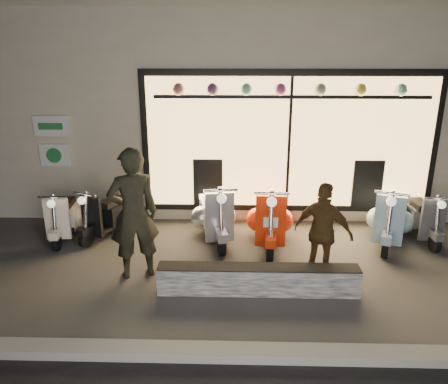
# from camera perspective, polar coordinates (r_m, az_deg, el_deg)

# --- Properties ---
(ground) EXTENTS (40.00, 40.00, 0.00)m
(ground) POSITION_cam_1_polar(r_m,az_deg,el_deg) (6.81, 2.92, -10.06)
(ground) COLOR #383533
(ground) RESTS_ON ground
(kerb) EXTENTS (40.00, 0.25, 0.12)m
(kerb) POSITION_cam_1_polar(r_m,az_deg,el_deg) (5.10, 3.41, -20.28)
(kerb) COLOR slate
(kerb) RESTS_ON ground
(shop_building) EXTENTS (10.20, 6.23, 4.20)m
(shop_building) POSITION_cam_1_polar(r_m,az_deg,el_deg) (11.02, 2.59, 12.52)
(shop_building) COLOR beige
(shop_building) RESTS_ON ground
(graffiti_barrier) EXTENTS (2.76, 0.28, 0.40)m
(graffiti_barrier) POSITION_cam_1_polar(r_m,az_deg,el_deg) (6.15, 4.48, -11.33)
(graffiti_barrier) COLOR black
(graffiti_barrier) RESTS_ON ground
(scooter_silver) EXTENTS (0.66, 1.50, 1.07)m
(scooter_silver) POSITION_cam_1_polar(r_m,az_deg,el_deg) (7.75, -1.21, -2.86)
(scooter_silver) COLOR black
(scooter_silver) RESTS_ON ground
(scooter_red) EXTENTS (0.53, 1.51, 1.08)m
(scooter_red) POSITION_cam_1_polar(r_m,az_deg,el_deg) (7.63, 6.03, -3.28)
(scooter_red) COLOR black
(scooter_red) RESTS_ON ground
(scooter_black) EXTENTS (0.75, 1.24, 0.91)m
(scooter_black) POSITION_cam_1_polar(r_m,az_deg,el_deg) (8.17, -14.57, -2.81)
(scooter_black) COLOR black
(scooter_black) RESTS_ON ground
(scooter_cream) EXTENTS (0.47, 1.27, 0.90)m
(scooter_cream) POSITION_cam_1_polar(r_m,az_deg,el_deg) (8.33, -19.94, -2.95)
(scooter_cream) COLOR black
(scooter_cream) RESTS_ON ground
(scooter_blue) EXTENTS (0.82, 1.44, 1.04)m
(scooter_blue) POSITION_cam_1_polar(r_m,az_deg,el_deg) (8.15, 20.88, -3.11)
(scooter_blue) COLOR black
(scooter_blue) RESTS_ON ground
(scooter_grey) EXTENTS (0.43, 1.26, 0.90)m
(scooter_grey) POSITION_cam_1_polar(r_m,az_deg,el_deg) (8.54, 24.15, -2.97)
(scooter_grey) COLOR black
(scooter_grey) RESTS_ON ground
(man) EXTENTS (0.83, 0.69, 1.95)m
(man) POSITION_cam_1_polar(r_m,az_deg,el_deg) (6.37, -11.74, -2.84)
(man) COLOR black
(man) RESTS_ON ground
(woman) EXTENTS (0.92, 0.73, 1.46)m
(woman) POSITION_cam_1_polar(r_m,az_deg,el_deg) (6.42, 12.82, -5.13)
(woman) COLOR #55391B
(woman) RESTS_ON ground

